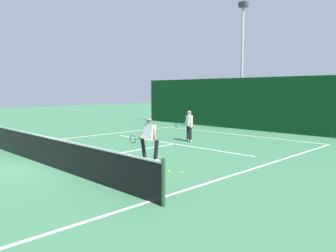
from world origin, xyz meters
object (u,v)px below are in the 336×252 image
at_px(tennis_ball_extra, 182,173).
at_px(player_far, 189,125).
at_px(tennis_ball, 169,172).
at_px(light_pole, 242,52).
at_px(player_near, 149,137).

bearing_deg(tennis_ball_extra, player_far, 129.47).
relative_size(player_far, tennis_ball, 23.41).
bearing_deg(player_far, light_pole, -46.79).
xyz_separation_m(tennis_ball, light_pole, (-5.99, 13.39, 5.18)).
height_order(player_near, light_pole, light_pole).
bearing_deg(tennis_ball, tennis_ball_extra, 24.19).
bearing_deg(player_near, tennis_ball, 149.99).
relative_size(tennis_ball_extra, light_pole, 0.01).
bearing_deg(light_pole, tennis_ball, -65.91).
distance_m(player_far, tennis_ball_extra, 6.66).
bearing_deg(light_pole, player_far, -74.98).
xyz_separation_m(tennis_ball, tennis_ball_extra, (0.39, 0.17, 0.00)).
relative_size(player_near, player_far, 1.01).
bearing_deg(player_far, player_near, 142.31).
xyz_separation_m(player_far, tennis_ball_extra, (4.20, -5.10, -0.81)).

